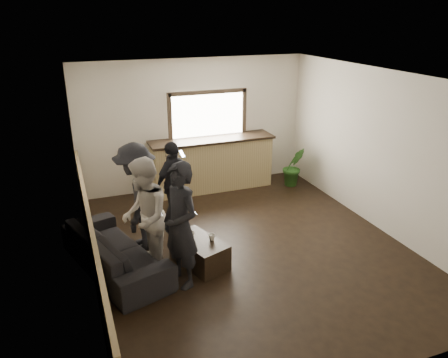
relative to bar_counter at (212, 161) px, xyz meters
name	(u,v)px	position (x,y,z in m)	size (l,w,h in m)	color
ground	(248,247)	(-0.30, -2.70, -0.64)	(5.00, 6.00, 0.01)	black
room_shell	(205,170)	(-1.04, -2.70, 0.83)	(5.01, 6.01, 2.80)	silver
bar_counter	(212,161)	(0.00, 0.00, 0.00)	(2.70, 0.68, 2.13)	#A28A58
sofa	(115,250)	(-2.45, -2.57, -0.32)	(2.19, 0.86, 0.64)	black
coffee_table	(200,252)	(-1.21, -2.88, -0.44)	(0.51, 0.93, 0.41)	black
cup_a	(191,234)	(-1.31, -2.74, -0.18)	(0.12, 0.12, 0.10)	silver
cup_b	(212,237)	(-1.03, -2.94, -0.18)	(0.10, 0.10, 0.10)	silver
potted_plant	(294,167)	(1.76, -0.48, -0.20)	(0.49, 0.39, 0.89)	#2D6623
person_a	(181,226)	(-1.60, -3.27, 0.28)	(0.63, 0.78, 1.84)	black
person_b	(144,217)	(-2.00, -2.76, 0.25)	(0.86, 1.00, 1.78)	beige
person_c	(137,198)	(-1.98, -2.03, 0.26)	(0.91, 1.28, 1.80)	black
person_d	(174,183)	(-1.19, -1.34, 0.14)	(0.98, 0.81, 1.56)	black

